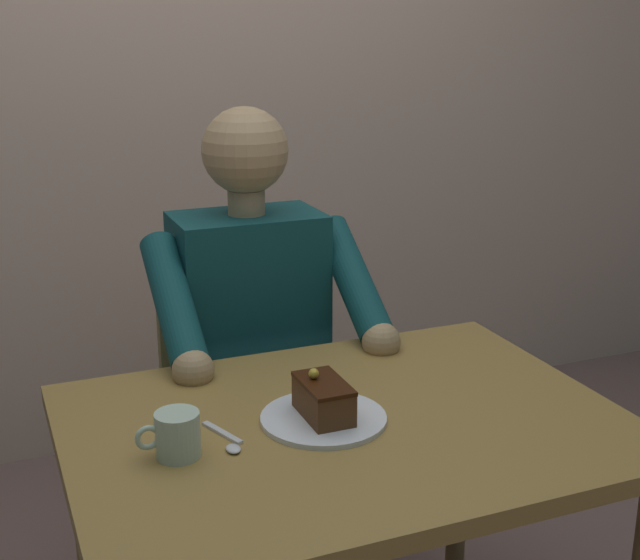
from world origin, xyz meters
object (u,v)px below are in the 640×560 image
(coffee_cup, at_px, (177,434))
(dessert_spoon, at_px, (228,441))
(seated_person, at_px, (260,354))
(cake_slice, at_px, (323,399))
(dining_table, at_px, (346,460))
(chair, at_px, (240,384))

(coffee_cup, distance_m, dessert_spoon, 0.10)
(seated_person, bearing_deg, cake_slice, 85.32)
(dining_table, relative_size, dessert_spoon, 7.37)
(seated_person, distance_m, dessert_spoon, 0.58)
(dining_table, relative_size, cake_slice, 7.57)
(dining_table, xyz_separation_m, chair, (0.00, -0.69, -0.13))
(coffee_cup, height_order, dessert_spoon, coffee_cup)
(seated_person, height_order, cake_slice, seated_person)
(cake_slice, bearing_deg, chair, -93.50)
(chair, bearing_deg, coffee_cup, 65.23)
(chair, distance_m, dessert_spoon, 0.77)
(dining_table, relative_size, coffee_cup, 9.21)
(cake_slice, bearing_deg, coffee_cup, 6.09)
(chair, bearing_deg, dessert_spoon, 71.52)
(dining_table, distance_m, chair, 0.70)
(chair, relative_size, seated_person, 0.73)
(dining_table, xyz_separation_m, seated_person, (0.00, -0.52, 0.03))
(dining_table, xyz_separation_m, dessert_spoon, (0.23, 0.01, 0.09))
(chair, bearing_deg, dining_table, 90.00)
(coffee_cup, bearing_deg, seated_person, -121.33)
(cake_slice, height_order, dessert_spoon, cake_slice)
(chair, height_order, cake_slice, chair)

